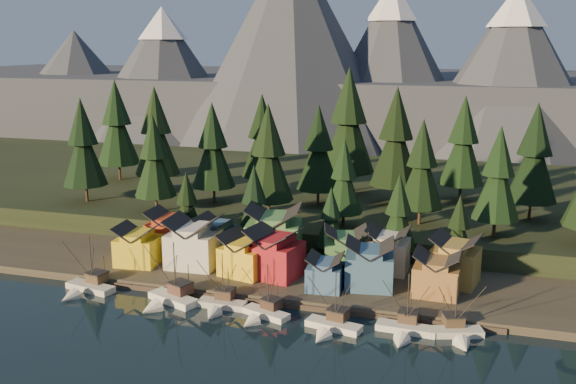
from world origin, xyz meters
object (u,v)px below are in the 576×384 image
(house_back_0, at_px, (169,230))
(boat_6, at_px, (458,325))
(boat_1, at_px, (168,291))
(house_front_0, at_px, (138,244))
(boat_2, at_px, (220,298))
(boat_4, at_px, (331,319))
(boat_0, at_px, (85,281))
(house_front_1, at_px, (193,241))
(boat_3, at_px, (263,307))
(house_back_1, at_px, (217,236))
(boat_5, at_px, (405,323))

(house_back_0, bearing_deg, boat_6, -21.72)
(boat_1, bearing_deg, house_front_0, 156.04)
(boat_2, xyz_separation_m, boat_4, (20.80, -3.13, -0.05))
(boat_0, distance_m, boat_2, 27.22)
(boat_1, height_order, boat_6, boat_1)
(house_front_1, bearing_deg, boat_4, -31.91)
(boat_3, xyz_separation_m, house_front_1, (-20.57, 17.07, 4.82))
(house_back_1, bearing_deg, boat_5, -24.93)
(boat_1, relative_size, boat_4, 1.14)
(boat_2, distance_m, house_back_0, 31.46)
(boat_0, height_order, house_back_0, house_back_0)
(boat_2, relative_size, boat_5, 1.00)
(boat_1, xyz_separation_m, boat_5, (42.24, -0.21, -0.43))
(boat_6, bearing_deg, boat_5, 170.01)
(boat_3, relative_size, boat_5, 0.95)
(boat_5, xyz_separation_m, house_front_1, (-44.61, 16.43, 4.81))
(house_front_0, relative_size, house_back_1, 0.99)
(boat_1, distance_m, boat_6, 50.39)
(boat_1, xyz_separation_m, boat_3, (18.19, -0.85, -0.44))
(boat_5, bearing_deg, boat_3, -174.69)
(boat_3, relative_size, house_front_1, 1.02)
(boat_1, distance_m, boat_3, 18.22)
(boat_1, height_order, house_back_1, boat_1)
(boat_3, distance_m, house_back_1, 29.79)
(boat_1, distance_m, house_front_1, 16.96)
(boat_3, distance_m, boat_4, 12.45)
(boat_0, xyz_separation_m, boat_3, (35.69, -1.50, -0.21))
(house_front_1, distance_m, house_back_1, 6.72)
(house_back_0, bearing_deg, boat_3, -41.04)
(boat_3, relative_size, house_front_0, 1.17)
(boat_1, relative_size, boat_5, 1.14)
(house_front_0, bearing_deg, house_back_0, 71.58)
(boat_1, relative_size, house_front_1, 1.23)
(boat_1, bearing_deg, boat_0, -160.58)
(boat_0, bearing_deg, boat_4, 7.81)
(boat_4, xyz_separation_m, house_front_1, (-32.90, 18.70, 4.74))
(boat_6, relative_size, house_front_1, 1.08)
(boat_2, bearing_deg, house_back_0, 132.76)
(boat_2, xyz_separation_m, house_front_0, (-23.46, 13.33, 3.69))
(boat_1, bearing_deg, house_front_1, 119.86)
(boat_4, bearing_deg, boat_6, 21.81)
(boat_4, height_order, house_front_0, boat_4)
(boat_3, xyz_separation_m, house_back_0, (-29.65, 24.37, 4.35))
(boat_6, bearing_deg, house_back_0, 142.18)
(boat_6, relative_size, house_back_1, 1.23)
(boat_3, xyz_separation_m, boat_4, (12.34, -1.63, 0.08))
(boat_5, relative_size, house_front_1, 1.08)
(boat_2, bearing_deg, boat_5, -1.57)
(boat_2, bearing_deg, boat_1, -176.27)
(boat_0, bearing_deg, house_front_0, 85.77)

